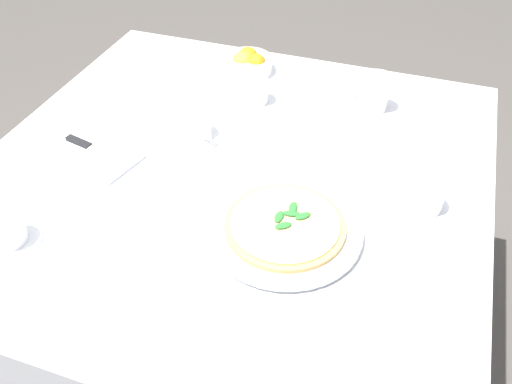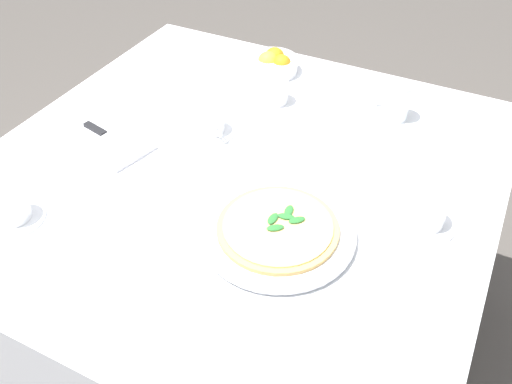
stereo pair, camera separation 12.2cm
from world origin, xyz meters
TOP-DOWN VIEW (x-y plane):
  - ground_plane at (0.00, 0.00)m, footprint 8.00×8.00m
  - dining_table at (0.00, 0.00)m, footprint 1.21×1.21m
  - pizza_plate at (0.19, -0.17)m, footprint 0.33×0.33m
  - pizza at (0.19, -0.17)m, footprint 0.26×0.26m
  - coffee_cup_far_left at (-0.13, 0.09)m, footprint 0.13×0.13m
  - coffee_cup_left_edge at (-0.35, -0.38)m, footprint 0.13×0.13m
  - coffee_cup_right_edge at (-0.04, 0.30)m, footprint 0.13×0.13m
  - coffee_cup_near_right at (0.45, 0.01)m, footprint 0.13×0.13m
  - water_glass_back_corner at (0.28, 0.38)m, footprint 0.07×0.07m
  - napkin_folded at (-0.34, -0.06)m, footprint 0.24×0.18m
  - dinner_knife at (-0.33, -0.06)m, footprint 0.19×0.06m
  - citrus_bowl at (-0.12, 0.46)m, footprint 0.15×0.15m
  - menu_card at (0.18, 0.41)m, footprint 0.09×0.01m

SIDE VIEW (x-z plane):
  - ground_plane at x=0.00m, z-range 0.00..0.00m
  - dining_table at x=0.00m, z-range 0.24..0.97m
  - napkin_folded at x=-0.34m, z-range 0.73..0.75m
  - pizza_plate at x=0.19m, z-range 0.73..0.75m
  - dinner_knife at x=-0.33m, z-range 0.75..0.76m
  - pizza at x=0.19m, z-range 0.74..0.76m
  - coffee_cup_far_left at x=-0.13m, z-range 0.73..0.78m
  - coffee_cup_near_right at x=0.45m, z-range 0.73..0.78m
  - citrus_bowl at x=-0.12m, z-range 0.72..0.79m
  - coffee_cup_left_edge at x=-0.35m, z-range 0.73..0.79m
  - menu_card at x=0.18m, z-range 0.73..0.79m
  - coffee_cup_right_edge at x=-0.04m, z-range 0.73..0.80m
  - water_glass_back_corner at x=0.28m, z-range 0.72..0.82m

